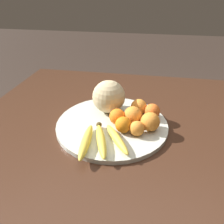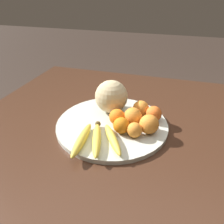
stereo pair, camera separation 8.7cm
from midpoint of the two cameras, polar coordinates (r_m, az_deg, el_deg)
The scene contains 12 objects.
kitchen_table at distance 0.96m, azimuth -3.55°, elevation -8.71°, with size 1.24×1.20×0.76m.
fruit_bowl at distance 0.90m, azimuth -2.77°, elevation -3.25°, with size 0.45×0.45×0.02m.
melon at distance 0.94m, azimuth -3.49°, elevation 3.95°, with size 0.14×0.14×0.14m.
banana_bunch at distance 0.78m, azimuth -6.26°, elevation -7.38°, with size 0.22×0.19×0.03m.
orange_front_left at distance 0.87m, azimuth 2.66°, elevation -0.96°, with size 0.07×0.07×0.07m.
orange_front_right at distance 0.91m, azimuth 7.82°, elevation 0.08°, with size 0.07×0.07×0.07m.
orange_mid_center at distance 0.94m, azimuth 4.41°, elevation 1.19°, with size 0.07×0.07×0.07m.
orange_back_left at distance 0.81m, azimuth 3.52°, elevation -4.40°, with size 0.06×0.06×0.06m.
orange_back_right at distance 0.84m, azimuth 7.06°, elevation -2.64°, with size 0.07×0.07×0.07m.
orange_top_small at distance 0.87m, azimuth -1.45°, elevation -1.28°, with size 0.06×0.06×0.06m.
orange_side_extra at distance 0.82m, azimuth -0.04°, elevation -3.44°, with size 0.06×0.06×0.06m.
produce_tag at distance 0.87m, azimuth 1.28°, elevation -3.97°, with size 0.08×0.05×0.00m.
Camera 1 is at (-0.73, -0.14, 1.27)m, focal length 35.00 mm.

